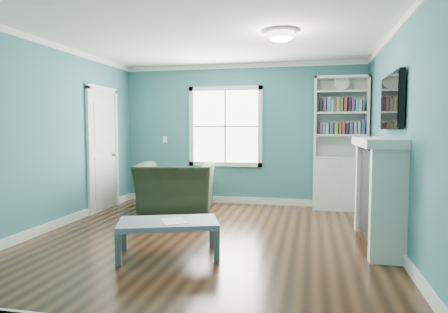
# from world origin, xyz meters

# --- Properties ---
(floor) EXTENTS (5.00, 5.00, 0.00)m
(floor) POSITION_xyz_m (0.00, 0.00, 0.00)
(floor) COLOR black
(floor) RESTS_ON ground
(room_walls) EXTENTS (5.00, 5.00, 5.00)m
(room_walls) POSITION_xyz_m (0.00, 0.00, 1.58)
(room_walls) COLOR #377076
(room_walls) RESTS_ON ground
(trim) EXTENTS (4.50, 5.00, 2.60)m
(trim) POSITION_xyz_m (0.00, 0.00, 1.24)
(trim) COLOR white
(trim) RESTS_ON ground
(window) EXTENTS (1.40, 0.06, 1.50)m
(window) POSITION_xyz_m (-0.30, 2.49, 1.45)
(window) COLOR white
(window) RESTS_ON room_walls
(bookshelf) EXTENTS (0.90, 0.35, 2.31)m
(bookshelf) POSITION_xyz_m (1.77, 2.30, 0.92)
(bookshelf) COLOR silver
(bookshelf) RESTS_ON ground
(fireplace) EXTENTS (0.44, 1.58, 1.30)m
(fireplace) POSITION_xyz_m (2.08, 0.20, 0.64)
(fireplace) COLOR black
(fireplace) RESTS_ON ground
(tv) EXTENTS (0.06, 1.10, 0.65)m
(tv) POSITION_xyz_m (2.20, 0.20, 1.72)
(tv) COLOR black
(tv) RESTS_ON fireplace
(door) EXTENTS (0.12, 0.98, 2.17)m
(door) POSITION_xyz_m (-2.22, 1.40, 1.07)
(door) COLOR silver
(door) RESTS_ON ground
(ceiling_fixture) EXTENTS (0.38, 0.38, 0.15)m
(ceiling_fixture) POSITION_xyz_m (0.90, 0.10, 2.55)
(ceiling_fixture) COLOR white
(ceiling_fixture) RESTS_ON room_walls
(light_switch) EXTENTS (0.08, 0.01, 0.12)m
(light_switch) POSITION_xyz_m (-1.50, 2.48, 1.20)
(light_switch) COLOR white
(light_switch) RESTS_ON room_walls
(recliner) EXTENTS (1.38, 1.02, 1.10)m
(recliner) POSITION_xyz_m (-0.98, 1.60, 0.55)
(recliner) COLOR black
(recliner) RESTS_ON ground
(coffee_table) EXTENTS (1.22, 0.92, 0.39)m
(coffee_table) POSITION_xyz_m (-0.26, -0.73, 0.34)
(coffee_table) COLOR #464F54
(coffee_table) RESTS_ON ground
(paper_sheet) EXTENTS (0.37, 0.39, 0.00)m
(paper_sheet) POSITION_xyz_m (-0.19, -0.75, 0.40)
(paper_sheet) COLOR white
(paper_sheet) RESTS_ON coffee_table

